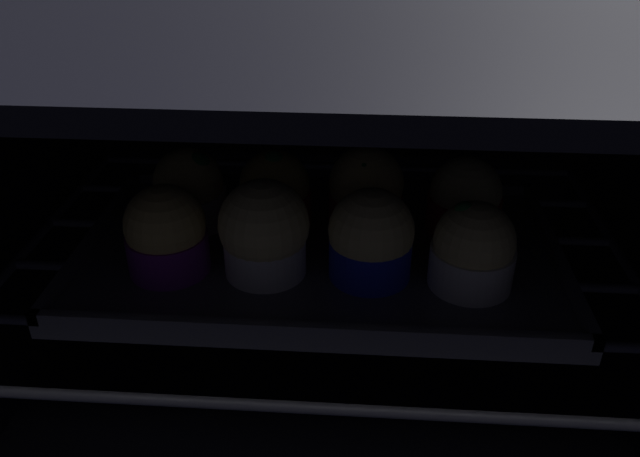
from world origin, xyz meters
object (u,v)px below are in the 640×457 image
at_px(muffin_row1_col0, 190,191).
at_px(muffin_row0_col3, 473,250).
at_px(baking_tray, 320,253).
at_px(muffin_row1_col1, 275,193).
at_px(muffin_row1_col2, 366,192).
at_px(muffin_row1_col3, 465,199).
at_px(muffin_row0_col1, 264,233).
at_px(muffin_row0_col0, 166,234).
at_px(muffin_row0_col2, 371,239).

bearing_deg(muffin_row1_col0, muffin_row0_col3, -18.62).
relative_size(muffin_row0_col3, muffin_row1_col0, 0.99).
bearing_deg(baking_tray, muffin_row1_col1, 136.51).
bearing_deg(muffin_row1_col2, muffin_row1_col0, -178.75).
xyz_separation_m(baking_tray, muffin_row1_col3, (0.13, 0.04, 0.04)).
distance_m(baking_tray, muffin_row1_col1, 0.07).
bearing_deg(muffin_row1_col3, muffin_row0_col1, -154.20).
xyz_separation_m(muffin_row0_col0, muffin_row0_col2, (0.16, 0.00, 0.00)).
height_order(muffin_row0_col3, muffin_row1_col1, muffin_row1_col1).
relative_size(muffin_row1_col2, muffin_row1_col3, 1.11).
distance_m(muffin_row1_col0, muffin_row1_col3, 0.25).
distance_m(muffin_row1_col1, muffin_row1_col3, 0.17).
bearing_deg(muffin_row1_col3, muffin_row0_col0, -161.37).
height_order(muffin_row1_col0, muffin_row1_col3, muffin_row1_col0).
xyz_separation_m(muffin_row0_col1, muffin_row1_col0, (-0.08, 0.08, -0.00)).
bearing_deg(muffin_row0_col0, muffin_row1_col2, 27.10).
distance_m(muffin_row0_col0, muffin_row0_col1, 0.08).
height_order(baking_tray, muffin_row1_col3, muffin_row1_col3).
xyz_separation_m(muffin_row0_col2, muffin_row1_col2, (-0.00, 0.08, 0.00)).
bearing_deg(muffin_row0_col1, muffin_row1_col0, 136.34).
bearing_deg(muffin_row0_col1, baking_tray, 42.47).
bearing_deg(muffin_row0_col3, muffin_row1_col3, 87.13).
height_order(muffin_row0_col3, muffin_row1_col2, muffin_row1_col2).
xyz_separation_m(muffin_row0_col3, muffin_row1_col2, (-0.08, 0.09, 0.00)).
bearing_deg(muffin_row0_col2, muffin_row1_col2, 93.32).
xyz_separation_m(muffin_row0_col3, muffin_row1_col3, (0.00, 0.09, -0.00)).
height_order(muffin_row1_col0, muffin_row1_col1, muffin_row1_col1).
xyz_separation_m(muffin_row0_col1, muffin_row0_col3, (0.16, -0.01, -0.01)).
bearing_deg(muffin_row1_col1, muffin_row0_col1, -88.20).
bearing_deg(muffin_row0_col0, baking_tray, 18.43).
xyz_separation_m(muffin_row0_col3, muffin_row1_col0, (-0.24, 0.08, 0.00)).
height_order(muffin_row0_col0, muffin_row1_col0, muffin_row0_col0).
xyz_separation_m(muffin_row1_col0, muffin_row1_col1, (0.08, 0.00, -0.00)).
bearing_deg(muffin_row1_col3, muffin_row0_col3, -92.87).
relative_size(muffin_row1_col0, muffin_row1_col1, 0.98).
distance_m(muffin_row0_col2, muffin_row1_col3, 0.12).
bearing_deg(baking_tray, muffin_row0_col2, -41.03).
bearing_deg(baking_tray, muffin_row1_col2, 47.04).
xyz_separation_m(baking_tray, muffin_row1_col1, (-0.04, 0.04, 0.04)).
xyz_separation_m(muffin_row0_col1, muffin_row0_col2, (0.09, 0.00, -0.00)).
bearing_deg(baking_tray, muffin_row0_col1, -137.53).
bearing_deg(muffin_row0_col1, muffin_row1_col2, 44.75).
relative_size(muffin_row1_col0, muffin_row1_col2, 0.94).
relative_size(muffin_row1_col1, muffin_row1_col3, 1.06).
distance_m(muffin_row1_col2, muffin_row1_col3, 0.09).
relative_size(muffin_row0_col1, muffin_row1_col0, 1.11).
height_order(baking_tray, muffin_row0_col2, muffin_row0_col2).
height_order(baking_tray, muffin_row1_col1, muffin_row1_col1).
height_order(muffin_row0_col0, muffin_row0_col1, muffin_row0_col1).
bearing_deg(muffin_row1_col0, muffin_row1_col2, 1.25).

